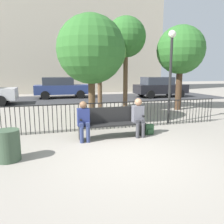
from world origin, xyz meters
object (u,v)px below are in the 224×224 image
seated_person_1 (138,115)px  tree_1 (91,50)px  backpack (149,129)px  park_bench (111,121)px  tree_2 (181,50)px  trash_bin (8,145)px  seated_person_0 (84,119)px  tree_3 (126,38)px  parked_car_2 (160,87)px  lamp_post (171,63)px  parked_car_1 (61,87)px  tree_0 (99,50)px

seated_person_1 → tree_1: bearing=115.4°
backpack → park_bench: bearing=178.8°
backpack → tree_2: tree_2 is taller
trash_bin → park_bench: bearing=22.2°
seated_person_0 → backpack: 2.17m
tree_3 → parked_car_2: 7.68m
lamp_post → parked_car_1: (-3.53, 10.17, -1.48)m
backpack → parked_car_1: size_ratio=0.08×
backpack → tree_1: tree_1 is taller
tree_1 → parked_car_2: 10.72m
parked_car_2 → seated_person_1: bearing=-121.4°
lamp_post → parked_car_1: size_ratio=0.83×
park_bench → seated_person_0: (-0.86, -0.13, 0.15)m
tree_0 → lamp_post: size_ratio=1.26×
lamp_post → parked_car_1: 10.87m
lamp_post → seated_person_0: bearing=-159.1°
seated_person_1 → tree_0: bearing=91.6°
backpack → tree_2: size_ratio=0.07×
seated_person_1 → parked_car_2: bearing=58.6°
park_bench → seated_person_1: size_ratio=1.71×
seated_person_1 → lamp_post: size_ratio=0.34×
tree_1 → tree_2: (5.06, 1.93, 0.30)m
tree_2 → parked_car_2: tree_2 is taller
seated_person_1 → tree_3: size_ratio=0.25×
parked_car_1 → parked_car_2: size_ratio=1.00×
tree_0 → parked_car_1: bearing=102.8°
tree_3 → lamp_post: (0.61, -3.35, -1.35)m
park_bench → parked_car_2: 12.01m
tree_2 → tree_3: bearing=167.7°
tree_0 → parked_car_2: tree_0 is taller
tree_0 → parked_car_1: tree_0 is taller
tree_1 → parked_car_2: (7.10, 7.78, -1.94)m
tree_2 → seated_person_0: bearing=-144.4°
seated_person_0 → tree_0: tree_0 is taller
seated_person_0 → tree_3: (2.93, 4.70, 3.03)m
seated_person_0 → parked_car_2: 12.62m
backpack → trash_bin: trash_bin is taller
seated_person_0 → tree_3: tree_3 is taller
seated_person_0 → trash_bin: bearing=-152.3°
tree_0 → parked_car_1: 7.34m
seated_person_0 → seated_person_1: (1.69, 0.00, 0.02)m
lamp_post → trash_bin: (-5.39, -2.32, -1.97)m
backpack → tree_1: 3.64m
tree_3 → lamp_post: size_ratio=1.35×
tree_0 → tree_2: 4.20m
backpack → trash_bin: (-3.96, -1.08, 0.20)m
seated_person_1 → backpack: seated_person_1 is taller
backpack → tree_1: (-1.45, 2.06, 2.63)m
park_bench → tree_1: tree_1 is taller
backpack → parked_car_1: parked_car_1 is taller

